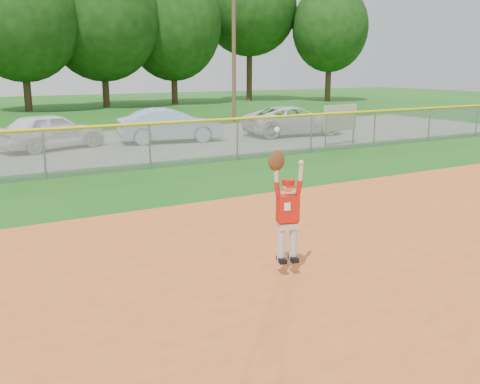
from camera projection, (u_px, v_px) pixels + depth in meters
name	position (u px, v px, depth m)	size (l,w,h in m)	color
ground	(357.00, 261.00, 9.36)	(120.00, 120.00, 0.00)	#185112
parking_strip	(100.00, 146.00, 22.82)	(44.00, 10.00, 0.03)	gray
car_white_a	(51.00, 131.00, 21.62)	(1.75, 4.36, 1.49)	white
car_blue	(170.00, 125.00, 23.74)	(1.58, 4.53, 1.49)	#87ADC9
car_white_b	(294.00, 121.00, 26.21)	(2.33, 5.05, 1.40)	silver
sponsor_sign	(340.00, 119.00, 22.75)	(1.96, 0.31, 1.75)	gray
outfield_fence	(150.00, 143.00, 17.57)	(40.06, 0.10, 1.55)	gray
power_lines	(81.00, 39.00, 27.29)	(19.40, 0.24, 9.00)	#4C3823
tree_line	(24.00, 9.00, 40.00)	(62.37, 13.00, 14.43)	#422D1C
ballplayer	(286.00, 207.00, 8.39)	(0.60, 0.34, 2.17)	silver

